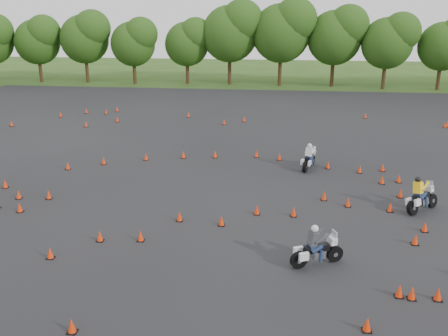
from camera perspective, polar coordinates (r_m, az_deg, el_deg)
ground at (r=23.56m, az=-1.10°, el=-5.82°), size 140.00×140.00×0.00m
asphalt_pad at (r=29.10m, az=0.44°, el=-1.00°), size 62.00×62.00×0.00m
treeline at (r=57.16m, az=7.38°, el=13.14°), size 86.76×32.59×10.83m
traffic_cones at (r=28.59m, az=0.25°, el=-0.88°), size 35.92×33.32×0.45m
rider_grey at (r=19.61m, az=10.63°, el=-8.58°), size 2.31×1.60×1.73m
rider_yellow at (r=25.89m, az=21.98°, el=-2.83°), size 2.15×2.05×1.76m
rider_white at (r=30.72m, az=9.69°, el=1.39°), size 1.31×2.23×1.64m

